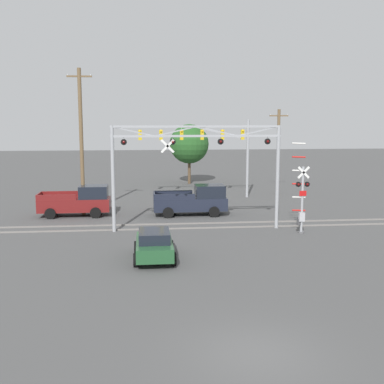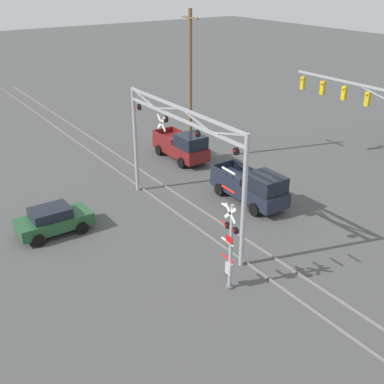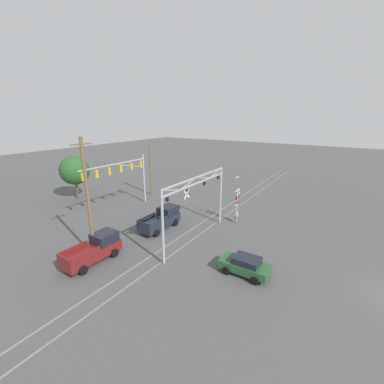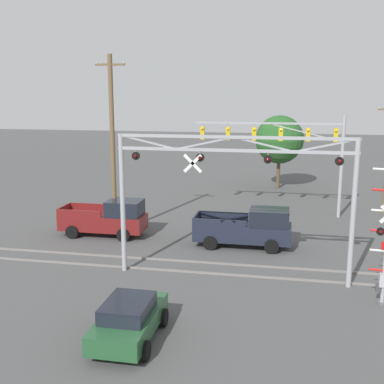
# 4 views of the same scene
# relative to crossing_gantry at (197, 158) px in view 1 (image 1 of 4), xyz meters

# --- Properties ---
(ground_plane) EXTENTS (200.00, 200.00, 0.00)m
(ground_plane) POSITION_rel_crossing_gantry_xyz_m (0.01, -16.80, -4.63)
(ground_plane) COLOR #4C4C4C
(rail_track_near) EXTENTS (80.00, 0.08, 0.10)m
(rail_track_near) POSITION_rel_crossing_gantry_xyz_m (0.01, 0.28, -4.58)
(rail_track_near) COLOR gray
(rail_track_near) RESTS_ON ground_plane
(rail_track_far) EXTENTS (80.00, 0.08, 0.10)m
(rail_track_far) POSITION_rel_crossing_gantry_xyz_m (0.01, 1.72, -4.58)
(rail_track_far) COLOR gray
(rail_track_far) RESTS_ON ground_plane
(crossing_gantry) EXTENTS (10.80, 0.27, 6.71)m
(crossing_gantry) POSITION_rel_crossing_gantry_xyz_m (0.00, 0.00, 0.00)
(crossing_gantry) COLOR #9EA0A5
(crossing_gantry) RESTS_ON ground_plane
(crossing_signal_mast) EXTENTS (1.20, 0.35, 5.69)m
(crossing_signal_mast) POSITION_rel_crossing_gantry_xyz_m (6.39, -1.63, -2.52)
(crossing_signal_mast) COLOR #9EA0A5
(crossing_signal_mast) RESTS_ON ground_plane
(traffic_signal_span) EXTENTS (10.33, 0.39, 7.08)m
(traffic_signal_span) POSITION_rel_crossing_gantry_xyz_m (2.96, 12.73, 0.44)
(traffic_signal_span) COLOR #9EA0A5
(traffic_signal_span) RESTS_ON ground_plane
(pickup_truck_lead) EXTENTS (5.43, 2.13, 2.25)m
(pickup_truck_lead) POSITION_rel_crossing_gantry_xyz_m (0.39, 4.87, -3.55)
(pickup_truck_lead) COLOR #1E2333
(pickup_truck_lead) RESTS_ON ground_plane
(pickup_truck_following) EXTENTS (5.17, 2.13, 2.25)m
(pickup_truck_following) POSITION_rel_crossing_gantry_xyz_m (-8.15, 5.39, -3.55)
(pickup_truck_following) COLOR maroon
(pickup_truck_following) RESTS_ON ground_plane
(sedan_waiting) EXTENTS (2.07, 3.99, 1.53)m
(sedan_waiting) POSITION_rel_crossing_gantry_xyz_m (-2.88, -6.44, -3.84)
(sedan_waiting) COLOR #23512D
(sedan_waiting) RESTS_ON ground_plane
(utility_pole_left) EXTENTS (1.80, 0.28, 10.76)m
(utility_pole_left) POSITION_rel_crossing_gantry_xyz_m (-7.88, 5.90, 0.90)
(utility_pole_left) COLOR brown
(utility_pole_left) RESTS_ON ground_plane
(utility_pole_right) EXTENTS (1.80, 0.28, 8.03)m
(utility_pole_right) POSITION_rel_crossing_gantry_xyz_m (9.40, 14.42, -0.48)
(utility_pole_right) COLOR brown
(utility_pole_right) RESTS_ON ground_plane
(background_tree_beyond_span) EXTENTS (4.33, 4.33, 6.59)m
(background_tree_beyond_span) POSITION_rel_crossing_gantry_xyz_m (1.71, 22.63, -0.22)
(background_tree_beyond_span) COLOR brown
(background_tree_beyond_span) RESTS_ON ground_plane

